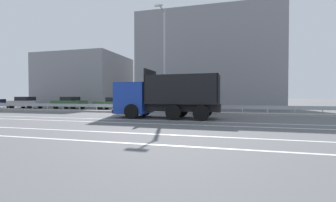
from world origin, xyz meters
name	(u,v)px	position (x,y,z in m)	size (l,w,h in m)	color
ground_plane	(140,115)	(0.00, 0.00, 0.00)	(320.00, 320.00, 0.00)	#565659
lane_strip_0	(161,121)	(2.81, -3.35, 0.00)	(62.95, 0.16, 0.01)	silver
lane_strip_1	(152,124)	(2.81, -5.04, 0.00)	(62.95, 0.16, 0.01)	silver
lane_strip_2	(127,133)	(2.81, -8.43, 0.00)	(62.95, 0.16, 0.01)	silver
lane_strip_3	(104,142)	(2.81, -10.38, 0.00)	(62.95, 0.16, 0.01)	silver
median_island	(151,112)	(0.00, 2.72, 0.09)	(34.62, 1.10, 0.18)	gray
median_guardrail	(153,107)	(0.00, 3.52, 0.57)	(62.95, 0.09, 0.78)	#9EA0A5
dump_truck	(154,100)	(1.75, -1.53, 1.33)	(7.68, 2.88, 3.55)	#19389E
median_road_sign	(124,98)	(-2.76, 2.72, 1.39)	(0.83, 0.16, 2.57)	white
street_lamp_1	(164,57)	(1.32, 2.77, 5.26)	(0.71, 1.90, 9.61)	#ADADB2
parked_car_1	(26,103)	(-18.01, 5.92, 0.77)	(4.30, 2.11, 1.53)	#A3A3A8
parked_car_2	(70,103)	(-11.74, 6.27, 0.78)	(3.94, 2.04, 1.52)	#335B33
parked_car_3	(115,103)	(-5.62, 6.45, 0.74)	(4.91, 2.02, 1.47)	#335B33
background_building_0	(86,81)	(-15.79, 15.42, 4.10)	(12.49, 10.54, 8.20)	gray
background_building_1	(208,62)	(4.36, 15.02, 6.39)	(18.55, 9.28, 12.78)	gray
church_tower	(145,79)	(-9.38, 26.26, 5.12)	(3.60, 3.60, 11.42)	silver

